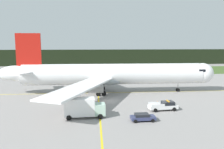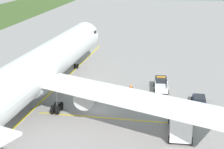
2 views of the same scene
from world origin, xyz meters
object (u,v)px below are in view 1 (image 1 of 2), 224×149
Objects in this scene: ops_pickup_truck at (164,106)px; staff_car at (143,117)px; apron_cone at (157,102)px; airliner at (111,74)px; catering_truck at (83,107)px.

staff_car is at bearing -136.55° from ops_pickup_truck.
apron_cone is at bearing 59.50° from staff_car.
apron_cone is (0.25, 4.84, -0.59)m from ops_pickup_truck.
ops_pickup_truck is at bearing -92.98° from apron_cone.
staff_car is (2.80, -22.87, -4.30)m from airliner.
ops_pickup_truck reaches higher than staff_car.
staff_car is (-5.88, -5.57, -0.20)m from ops_pickup_truck.
airliner is 21.34m from catering_truck.
staff_car is at bearing -120.50° from apron_cone.
airliner is 23.44m from staff_car.
ops_pickup_truck is (8.68, -17.30, -4.10)m from airliner.
staff_car is (10.07, -3.05, -1.18)m from catering_truck.
catering_truck is at bearing 163.13° from staff_car.
staff_car is 6.49× the size of apron_cone.
airliner is at bearing 96.97° from staff_car.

